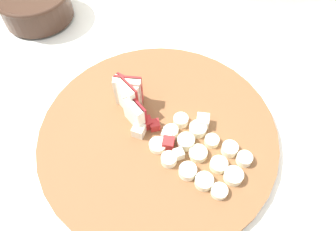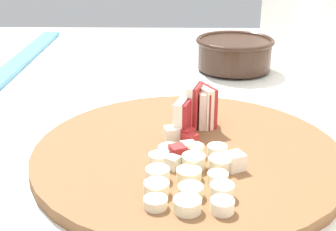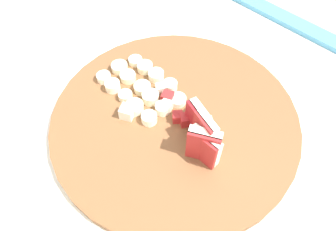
% 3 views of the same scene
% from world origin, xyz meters
% --- Properties ---
extents(tiled_countertop, '(1.32, 0.68, 0.88)m').
position_xyz_m(tiled_countertop, '(0.00, -0.00, 0.44)').
color(tiled_countertop, silver).
rests_on(tiled_countertop, ground).
extents(cutting_board, '(0.39, 0.39, 0.02)m').
position_xyz_m(cutting_board, '(0.06, 0.04, 0.88)').
color(cutting_board, brown).
rests_on(cutting_board, tiled_countertop).
extents(apple_wedge_fan, '(0.08, 0.06, 0.06)m').
position_xyz_m(apple_wedge_fan, '(-0.01, 0.05, 0.92)').
color(apple_wedge_fan, '#A32323').
rests_on(apple_wedge_fan, cutting_board).
extents(apple_dice_pile, '(0.10, 0.10, 0.02)m').
position_xyz_m(apple_dice_pile, '(0.07, 0.04, 0.90)').
color(apple_dice_pile, '#A32323').
rests_on(apple_dice_pile, cutting_board).
extents(banana_slice_rows, '(0.15, 0.10, 0.02)m').
position_xyz_m(banana_slice_rows, '(0.14, 0.04, 0.90)').
color(banana_slice_rows, white).
rests_on(banana_slice_rows, cutting_board).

